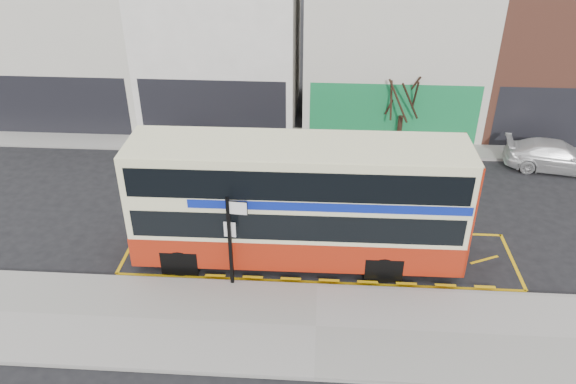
# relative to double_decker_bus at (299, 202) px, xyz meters

# --- Properties ---
(ground) EXTENTS (120.00, 120.00, 0.00)m
(ground) POSITION_rel_double_decker_bus_xyz_m (0.72, -1.31, -2.38)
(ground) COLOR black
(ground) RESTS_ON ground
(pavement) EXTENTS (40.00, 4.00, 0.15)m
(pavement) POSITION_rel_double_decker_bus_xyz_m (0.72, -3.61, -2.30)
(pavement) COLOR #989590
(pavement) RESTS_ON ground
(kerb) EXTENTS (40.00, 0.15, 0.15)m
(kerb) POSITION_rel_double_decker_bus_xyz_m (0.72, -1.69, -2.30)
(kerb) COLOR gray
(kerb) RESTS_ON ground
(far_pavement) EXTENTS (50.00, 3.00, 0.15)m
(far_pavement) POSITION_rel_double_decker_bus_xyz_m (0.72, 9.69, -2.30)
(far_pavement) COLOR #989590
(far_pavement) RESTS_ON ground
(road_markings) EXTENTS (14.00, 3.40, 0.01)m
(road_markings) POSITION_rel_double_decker_bus_xyz_m (0.72, 0.29, -2.37)
(road_markings) COLOR #DCA70B
(road_markings) RESTS_ON ground
(terrace_far_left) EXTENTS (8.00, 8.01, 10.80)m
(terrace_far_left) POSITION_rel_double_decker_bus_xyz_m (-12.78, 13.67, 2.45)
(terrace_far_left) COLOR beige
(terrace_far_left) RESTS_ON ground
(terrace_left) EXTENTS (8.00, 8.01, 11.80)m
(terrace_left) POSITION_rel_double_decker_bus_xyz_m (-4.78, 13.67, 2.94)
(terrace_left) COLOR white
(terrace_left) RESTS_ON ground
(terrace_green_shop) EXTENTS (9.00, 8.01, 11.30)m
(terrace_green_shop) POSITION_rel_double_decker_bus_xyz_m (4.22, 13.67, 2.70)
(terrace_green_shop) COLOR beige
(terrace_green_shop) RESTS_ON ground
(terrace_right) EXTENTS (9.00, 8.01, 10.30)m
(terrace_right) POSITION_rel_double_decker_bus_xyz_m (13.22, 13.67, 2.20)
(terrace_right) COLOR brown
(terrace_right) RESTS_ON ground
(double_decker_bus) EXTENTS (11.34, 2.72, 4.52)m
(double_decker_bus) POSITION_rel_double_decker_bus_xyz_m (0.00, 0.00, 0.00)
(double_decker_bus) COLOR beige
(double_decker_bus) RESTS_ON ground
(bus_stop_post) EXTENTS (0.82, 0.17, 3.31)m
(bus_stop_post) POSITION_rel_double_decker_bus_xyz_m (-2.07, -1.71, -0.26)
(bus_stop_post) COLOR black
(bus_stop_post) RESTS_ON pavement
(car_silver) EXTENTS (4.01, 2.16, 1.30)m
(car_silver) POSITION_rel_double_decker_bus_xyz_m (-5.59, 7.68, -1.73)
(car_silver) COLOR #BBBABF
(car_silver) RESTS_ON ground
(car_grey) EXTENTS (4.28, 2.22, 1.34)m
(car_grey) POSITION_rel_double_decker_bus_xyz_m (-1.78, 7.14, -1.70)
(car_grey) COLOR #393C40
(car_grey) RESTS_ON ground
(car_white) EXTENTS (4.84, 2.58, 1.34)m
(car_white) POSITION_rel_double_decker_bus_xyz_m (11.58, 7.58, -1.71)
(car_white) COLOR silver
(car_white) RESTS_ON ground
(street_tree_right) EXTENTS (2.17, 2.17, 4.68)m
(street_tree_right) POSITION_rel_double_decker_bus_xyz_m (4.53, 9.32, 0.81)
(street_tree_right) COLOR #301F15
(street_tree_right) RESTS_ON ground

